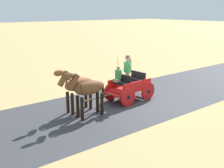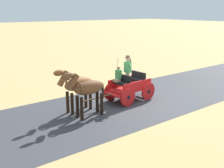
# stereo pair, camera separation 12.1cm
# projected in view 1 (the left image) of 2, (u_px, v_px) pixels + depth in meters

# --- Properties ---
(ground_plane) EXTENTS (200.00, 200.00, 0.00)m
(ground_plane) POSITION_uv_depth(u_px,v_px,m) (131.00, 102.00, 14.40)
(ground_plane) COLOR tan
(road_surface) EXTENTS (5.82, 160.00, 0.01)m
(road_surface) POSITION_uv_depth(u_px,v_px,m) (131.00, 102.00, 14.39)
(road_surface) COLOR #38383D
(road_surface) RESTS_ON ground
(horse_drawn_carriage) EXTENTS (1.57, 4.52, 2.50)m
(horse_drawn_carriage) POSITION_uv_depth(u_px,v_px,m) (129.00, 86.00, 14.42)
(horse_drawn_carriage) COLOR red
(horse_drawn_carriage) RESTS_ON ground
(horse_near_side) EXTENTS (0.59, 2.13, 2.21)m
(horse_near_side) POSITION_uv_depth(u_px,v_px,m) (88.00, 89.00, 12.04)
(horse_near_side) COLOR brown
(horse_near_side) RESTS_ON ground
(horse_off_side) EXTENTS (0.74, 2.14, 2.21)m
(horse_off_side) POSITION_uv_depth(u_px,v_px,m) (77.00, 85.00, 12.65)
(horse_off_side) COLOR brown
(horse_off_side) RESTS_ON ground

